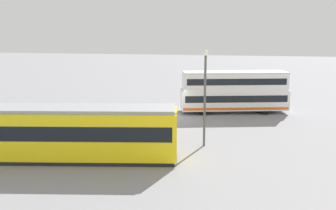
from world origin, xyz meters
TOP-DOWN VIEW (x-y plane):
  - ground_plane at (0.00, 0.00)m, footprint 160.00×160.00m
  - double_decker_bus at (-5.43, -3.61)m, footprint 10.44×4.77m
  - tram_yellow at (4.43, 11.78)m, footprint 13.54×4.65m
  - pedestrian_near_railing at (4.74, 6.36)m, footprint 0.45×0.45m
  - pedestrian_railing at (5.96, 6.24)m, footprint 7.74×0.31m
  - info_sign at (9.99, 7.22)m, footprint 1.03×0.25m
  - street_lamp at (-3.55, 7.56)m, footprint 0.36×0.36m

SIDE VIEW (x-z plane):
  - ground_plane at x=0.00m, z-range 0.00..0.00m
  - pedestrian_railing at x=5.96m, z-range 0.20..1.28m
  - pedestrian_near_railing at x=4.74m, z-range 0.14..1.90m
  - info_sign at x=9.99m, z-range 0.41..2.62m
  - tram_yellow at x=4.43m, z-range 0.06..3.40m
  - double_decker_bus at x=-5.43m, z-range 0.04..3.99m
  - street_lamp at x=-3.55m, z-range 0.57..7.15m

